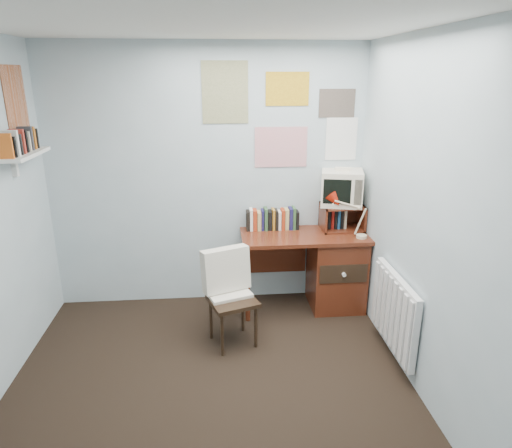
{
  "coord_description": "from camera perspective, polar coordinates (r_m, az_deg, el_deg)",
  "views": [
    {
      "loc": [
        0.08,
        -2.55,
        2.21
      ],
      "look_at": [
        0.39,
        0.95,
        1.05
      ],
      "focal_mm": 32.0,
      "sensor_mm": 36.0,
      "label": 1
    }
  ],
  "objects": [
    {
      "name": "crt_tv",
      "position": [
        4.45,
        10.66,
        4.69
      ],
      "size": [
        0.46,
        0.43,
        0.36
      ],
      "primitive_type": "cube",
      "rotation": [
        0.0,
        0.0,
        -0.24
      ],
      "color": "beige",
      "rests_on": "tv_riser"
    },
    {
      "name": "desk",
      "position": [
        4.55,
        9.27,
        -5.37
      ],
      "size": [
        1.2,
        0.55,
        0.76
      ],
      "color": "maroon",
      "rests_on": "ground"
    },
    {
      "name": "right_wall",
      "position": [
        3.07,
        22.72,
        -1.44
      ],
      "size": [
        0.02,
        3.5,
        2.5
      ],
      "primitive_type": "cube",
      "color": "silver",
      "rests_on": "ground"
    },
    {
      "name": "tv_riser",
      "position": [
        4.52,
        10.7,
        0.85
      ],
      "size": [
        0.4,
        0.3,
        0.25
      ],
      "primitive_type": "cube",
      "color": "maroon",
      "rests_on": "desk"
    },
    {
      "name": "posters_back",
      "position": [
        4.36,
        3.21,
        13.48
      ],
      "size": [
        1.2,
        0.01,
        0.9
      ],
      "primitive_type": "cube",
      "color": "white",
      "rests_on": "back_wall"
    },
    {
      "name": "desk_chair",
      "position": [
        3.89,
        -2.94,
        -9.6
      ],
      "size": [
        0.51,
        0.5,
        0.79
      ],
      "primitive_type": "cube",
      "rotation": [
        0.0,
        0.0,
        0.33
      ],
      "color": "black",
      "rests_on": "ground"
    },
    {
      "name": "posters_left",
      "position": [
        3.98,
        -29.16,
        12.99
      ],
      "size": [
        0.01,
        0.7,
        0.6
      ],
      "primitive_type": "cube",
      "color": "white",
      "rests_on": "left_wall"
    },
    {
      "name": "book_row",
      "position": [
        4.46,
        2.63,
        0.74
      ],
      "size": [
        0.6,
        0.14,
        0.22
      ],
      "primitive_type": "cube",
      "color": "maroon",
      "rests_on": "desk"
    },
    {
      "name": "radiator",
      "position": [
        3.84,
        16.92,
        -10.42
      ],
      "size": [
        0.09,
        0.8,
        0.6
      ],
      "primitive_type": "cube",
      "color": "white",
      "rests_on": "right_wall"
    },
    {
      "name": "ceiling",
      "position": [
        2.57,
        -7.54,
        24.55
      ],
      "size": [
        3.0,
        3.5,
        0.02
      ],
      "primitive_type": "cube",
      "color": "white",
      "rests_on": "back_wall"
    },
    {
      "name": "back_wall",
      "position": [
        4.41,
        -6.02,
        5.57
      ],
      "size": [
        3.0,
        0.02,
        2.5
      ],
      "primitive_type": "cube",
      "color": "silver",
      "rests_on": "ground"
    },
    {
      "name": "desk_lamp",
      "position": [
        4.3,
        13.21,
        0.61
      ],
      "size": [
        0.3,
        0.28,
        0.37
      ],
      "primitive_type": "cube",
      "rotation": [
        0.0,
        0.0,
        0.26
      ],
      "color": "red",
      "rests_on": "desk"
    },
    {
      "name": "wall_shelf",
      "position": [
        3.99,
        -27.07,
        7.75
      ],
      "size": [
        0.2,
        0.62,
        0.24
      ],
      "primitive_type": "cube",
      "color": "white",
      "rests_on": "left_wall"
    },
    {
      "name": "ground",
      "position": [
        3.38,
        -5.65,
        -22.72
      ],
      "size": [
        3.5,
        3.5,
        0.0
      ],
      "primitive_type": "plane",
      "color": "black",
      "rests_on": "ground"
    }
  ]
}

